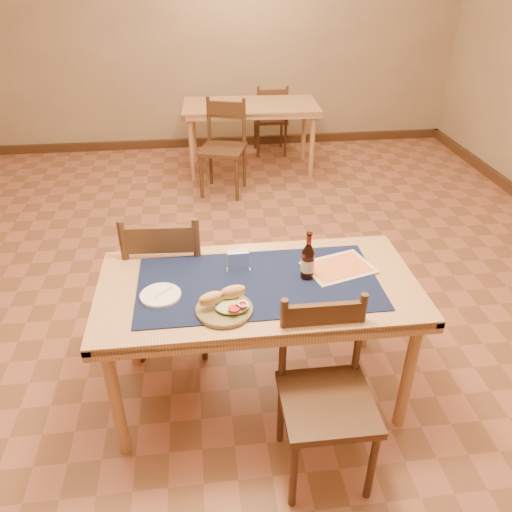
{
  "coord_description": "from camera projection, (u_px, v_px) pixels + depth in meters",
  "views": [
    {
      "loc": [
        -0.26,
        -2.84,
        2.17
      ],
      "look_at": [
        0.0,
        -0.7,
        0.85
      ],
      "focal_mm": 35.0,
      "sensor_mm": 36.0,
      "label": 1
    }
  ],
  "objects": [
    {
      "name": "fork",
      "position": [
        165.0,
        291.0,
        2.4
      ],
      "size": [
        0.09,
        0.09,
        0.0
      ],
      "color": "#84CB6F",
      "rests_on": "side_plate"
    },
    {
      "name": "menu_card",
      "position": [
        339.0,
        267.0,
        2.6
      ],
      "size": [
        0.4,
        0.34,
        0.01
      ],
      "color": "beige",
      "rests_on": "placemat"
    },
    {
      "name": "chair_back_near",
      "position": [
        223.0,
        146.0,
        5.04
      ],
      "size": [
        0.54,
        0.54,
        0.93
      ],
      "color": "#3F2616",
      "rests_on": "ground"
    },
    {
      "name": "baseboard",
      "position": [
        244.0,
        301.0,
        3.54
      ],
      "size": [
        6.0,
        7.0,
        0.1
      ],
      "color": "#3F2616",
      "rests_on": "ground"
    },
    {
      "name": "room",
      "position": [
        241.0,
        110.0,
        2.83
      ],
      "size": [
        6.04,
        7.04,
        2.84
      ],
      "color": "#92563F",
      "rests_on": "ground"
    },
    {
      "name": "chair_main_near",
      "position": [
        326.0,
        393.0,
        2.25
      ],
      "size": [
        0.42,
        0.42,
        0.9
      ],
      "color": "#3F2616",
      "rests_on": "ground"
    },
    {
      "name": "chair_main_far",
      "position": [
        168.0,
        278.0,
        2.97
      ],
      "size": [
        0.48,
        0.48,
        0.98
      ],
      "color": "#3F2616",
      "rests_on": "ground"
    },
    {
      "name": "side_plate",
      "position": [
        161.0,
        295.0,
        2.39
      ],
      "size": [
        0.2,
        0.2,
        0.02
      ],
      "color": "white",
      "rests_on": "placemat"
    },
    {
      "name": "back_table",
      "position": [
        251.0,
        112.0,
        5.45
      ],
      "size": [
        1.49,
        0.8,
        0.75
      ],
      "color": "tan",
      "rests_on": "ground"
    },
    {
      "name": "napkin_holder",
      "position": [
        238.0,
        261.0,
        2.57
      ],
      "size": [
        0.12,
        0.05,
        0.11
      ],
      "color": "white",
      "rests_on": "placemat"
    },
    {
      "name": "placemat",
      "position": [
        258.0,
        283.0,
        2.49
      ],
      "size": [
        1.2,
        0.6,
        0.01
      ],
      "primitive_type": "cube",
      "color": "#0D1933",
      "rests_on": "main_table"
    },
    {
      "name": "main_table",
      "position": [
        258.0,
        297.0,
        2.54
      ],
      "size": [
        1.6,
        0.8,
        0.75
      ],
      "color": "tan",
      "rests_on": "ground"
    },
    {
      "name": "chair_back_far",
      "position": [
        271.0,
        118.0,
        6.02
      ],
      "size": [
        0.4,
        0.4,
        0.84
      ],
      "color": "#3F2616",
      "rests_on": "ground"
    },
    {
      "name": "beer_bottle",
      "position": [
        308.0,
        261.0,
        2.48
      ],
      "size": [
        0.07,
        0.07,
        0.26
      ],
      "color": "#481C0C",
      "rests_on": "placemat"
    },
    {
      "name": "sandwich_plate",
      "position": [
        226.0,
        305.0,
        2.29
      ],
      "size": [
        0.27,
        0.27,
        0.1
      ],
      "color": "brown",
      "rests_on": "placemat"
    }
  ]
}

